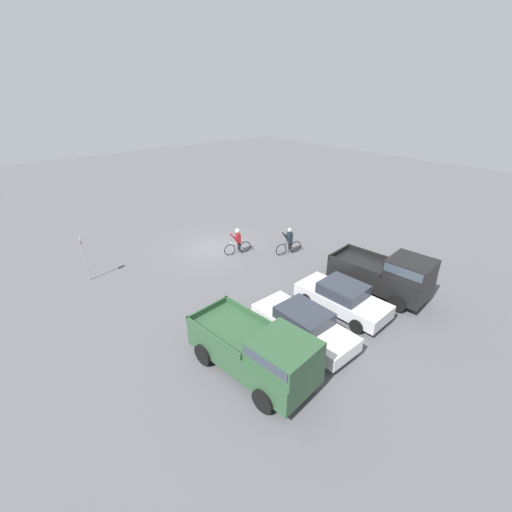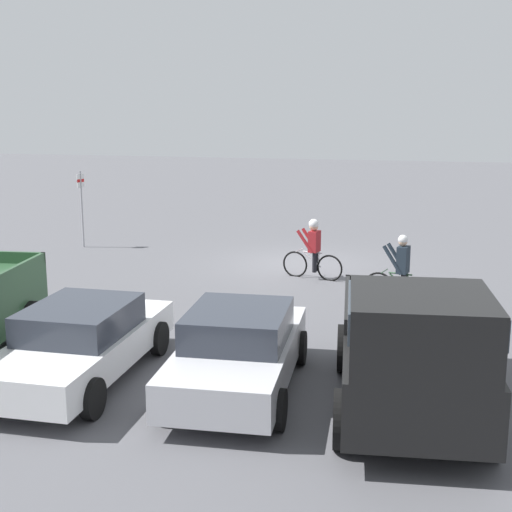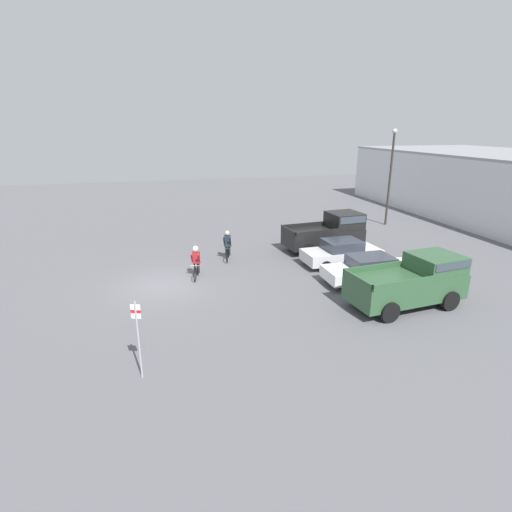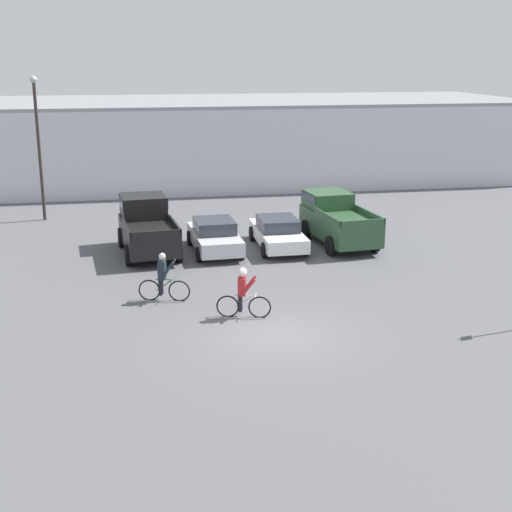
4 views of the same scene
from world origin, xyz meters
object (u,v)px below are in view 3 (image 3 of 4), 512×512
object	(u,v)px
sedan_0	(342,252)
cyclist_0	(196,261)
pickup_truck_0	(330,231)
pickup_truck_1	(413,280)
cyclist_1	(228,245)
fire_lane_sign	(138,333)
lamppost	(391,170)
sedan_1	(370,269)

from	to	relation	value
sedan_0	cyclist_0	size ratio (longest dim) A/B	2.53
pickup_truck_0	pickup_truck_1	world-z (taller)	pickup_truck_0
cyclist_0	cyclist_1	bearing A→B (deg)	139.57
pickup_truck_1	cyclist_1	size ratio (longest dim) A/B	2.90
cyclist_0	fire_lane_sign	size ratio (longest dim) A/B	0.68
pickup_truck_0	pickup_truck_1	distance (m)	8.41
cyclist_1	lamppost	distance (m)	14.96
fire_lane_sign	cyclist_0	bearing A→B (deg)	162.25
cyclist_0	sedan_0	bearing A→B (deg)	89.49
cyclist_1	lamppost	xyz separation A→B (m)	(-5.33, 13.58, 3.34)
sedan_0	fire_lane_sign	distance (m)	13.39
cyclist_1	fire_lane_sign	bearing A→B (deg)	-23.86
pickup_truck_0	cyclist_1	distance (m)	6.52
pickup_truck_0	cyclist_0	distance (m)	9.02
pickup_truck_1	cyclist_1	xyz separation A→B (m)	(-8.07, -6.46, -0.28)
sedan_1	cyclist_1	distance (m)	8.07
pickup_truck_0	fire_lane_sign	xyz separation A→B (m)	(10.95, -11.20, 0.37)
pickup_truck_1	sedan_0	bearing A→B (deg)	-174.51
sedan_0	cyclist_0	world-z (taller)	cyclist_0
pickup_truck_1	lamppost	xyz separation A→B (m)	(-13.40, 7.11, 3.06)
pickup_truck_1	lamppost	world-z (taller)	lamppost
sedan_1	pickup_truck_1	distance (m)	2.82
pickup_truck_1	lamppost	distance (m)	15.48
pickup_truck_0	lamppost	xyz separation A→B (m)	(-5.00, 7.07, 3.01)
pickup_truck_1	lamppost	bearing A→B (deg)	152.04
pickup_truck_0	fire_lane_sign	distance (m)	15.66
pickup_truck_1	cyclist_1	world-z (taller)	pickup_truck_1
lamppost	pickup_truck_0	bearing A→B (deg)	-54.76
pickup_truck_0	sedan_0	bearing A→B (deg)	-11.41
cyclist_0	fire_lane_sign	distance (m)	8.61
sedan_0	sedan_1	bearing A→B (deg)	3.05
sedan_0	lamppost	bearing A→B (deg)	135.71
sedan_0	fire_lane_sign	size ratio (longest dim) A/B	1.71
pickup_truck_1	cyclist_0	bearing A→B (deg)	-123.42
pickup_truck_0	pickup_truck_1	xyz separation A→B (m)	(8.41, -0.04, -0.05)
sedan_0	pickup_truck_1	size ratio (longest dim) A/B	0.86
pickup_truck_0	cyclist_1	size ratio (longest dim) A/B	2.83
cyclist_0	lamppost	bearing A→B (deg)	116.40
sedan_0	pickup_truck_1	xyz separation A→B (m)	(5.56, 0.53, 0.41)
sedan_0	sedan_1	distance (m)	2.80
pickup_truck_0	fire_lane_sign	bearing A→B (deg)	-45.64
sedan_0	cyclist_1	size ratio (longest dim) A/B	2.50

